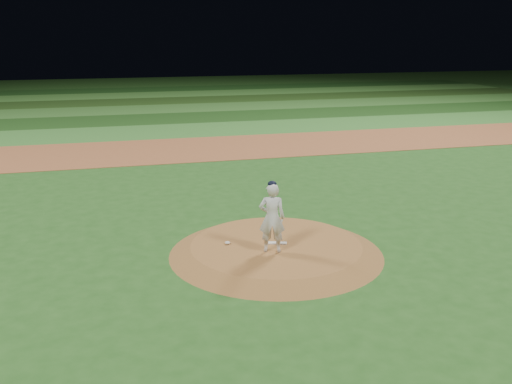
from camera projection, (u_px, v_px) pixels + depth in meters
ground at (276, 253)px, 14.73m from camera, size 120.00×120.00×0.00m
infield_dirt_band at (192, 149)px, 27.75m from camera, size 70.00×6.00×0.02m
outfield_stripe_0 at (178, 131)px, 32.86m from camera, size 70.00×5.00×0.02m
outfield_stripe_1 at (168, 118)px, 37.51m from camera, size 70.00×5.00×0.02m
outfield_stripe_2 at (160, 109)px, 42.16m from camera, size 70.00×5.00×0.02m
outfield_stripe_3 at (154, 101)px, 46.81m from camera, size 70.00×5.00×0.02m
outfield_stripe_4 at (149, 95)px, 51.46m from camera, size 70.00×5.00×0.02m
outfield_stripe_5 at (145, 90)px, 56.11m from camera, size 70.00×5.00×0.02m
pitchers_mound at (276, 249)px, 14.70m from camera, size 5.50×5.50×0.25m
pitching_rubber at (276, 243)px, 14.71m from camera, size 0.59×0.31×0.03m
rosin_bag at (227, 243)px, 14.65m from camera, size 0.14×0.14×0.07m
pitcher_on_mound at (272, 217)px, 13.95m from camera, size 0.73×0.58×1.81m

